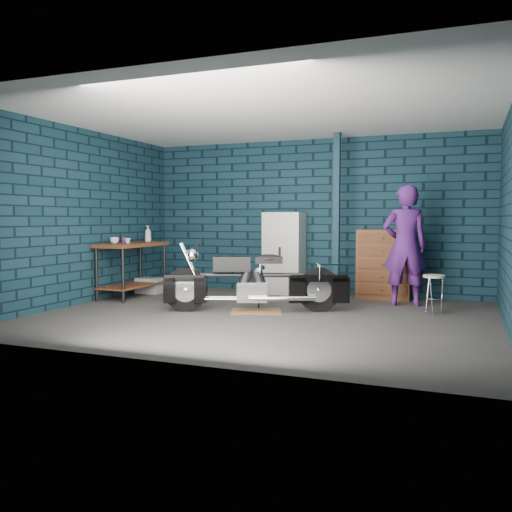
{
  "coord_description": "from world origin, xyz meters",
  "views": [
    {
      "loc": [
        2.55,
        -6.76,
        1.32
      ],
      "look_at": [
        -0.21,
        0.3,
        0.79
      ],
      "focal_mm": 38.0,
      "sensor_mm": 36.0,
      "label": 1
    }
  ],
  "objects_px": {
    "person": "(405,246)",
    "workbench": "(132,270)",
    "tool_chest": "(384,264)",
    "locker": "(284,253)",
    "shop_stool": "(434,294)",
    "storage_bin": "(150,285)",
    "motorcycle": "(256,277)"
  },
  "relations": [
    {
      "from": "person",
      "to": "tool_chest",
      "type": "distance_m",
      "value": 0.78
    },
    {
      "from": "person",
      "to": "workbench",
      "type": "bearing_deg",
      "value": -6.74
    },
    {
      "from": "locker",
      "to": "shop_stool",
      "type": "relative_size",
      "value": 2.64
    },
    {
      "from": "locker",
      "to": "shop_stool",
      "type": "bearing_deg",
      "value": -24.46
    },
    {
      "from": "motorcycle",
      "to": "tool_chest",
      "type": "distance_m",
      "value": 2.43
    },
    {
      "from": "workbench",
      "to": "person",
      "type": "bearing_deg",
      "value": 9.62
    },
    {
      "from": "person",
      "to": "locker",
      "type": "bearing_deg",
      "value": -31.92
    },
    {
      "from": "motorcycle",
      "to": "locker",
      "type": "relative_size",
      "value": 1.56
    },
    {
      "from": "motorcycle",
      "to": "shop_stool",
      "type": "relative_size",
      "value": 4.12
    },
    {
      "from": "storage_bin",
      "to": "tool_chest",
      "type": "relative_size",
      "value": 0.38
    },
    {
      "from": "person",
      "to": "tool_chest",
      "type": "xyz_separation_m",
      "value": [
        -0.38,
        0.59,
        -0.34
      ]
    },
    {
      "from": "storage_bin",
      "to": "shop_stool",
      "type": "bearing_deg",
      "value": -4.11
    },
    {
      "from": "workbench",
      "to": "motorcycle",
      "type": "bearing_deg",
      "value": -13.05
    },
    {
      "from": "workbench",
      "to": "storage_bin",
      "type": "xyz_separation_m",
      "value": [
        0.02,
        0.5,
        -0.32
      ]
    },
    {
      "from": "workbench",
      "to": "shop_stool",
      "type": "relative_size",
      "value": 2.59
    },
    {
      "from": "motorcycle",
      "to": "locker",
      "type": "bearing_deg",
      "value": 75.41
    },
    {
      "from": "workbench",
      "to": "tool_chest",
      "type": "bearing_deg",
      "value": 18.48
    },
    {
      "from": "locker",
      "to": "shop_stool",
      "type": "xyz_separation_m",
      "value": [
        2.57,
        -1.17,
        -0.44
      ]
    },
    {
      "from": "motorcycle",
      "to": "locker",
      "type": "height_order",
      "value": "locker"
    },
    {
      "from": "locker",
      "to": "tool_chest",
      "type": "distance_m",
      "value": 1.74
    },
    {
      "from": "tool_chest",
      "to": "motorcycle",
      "type": "bearing_deg",
      "value": -128.62
    },
    {
      "from": "workbench",
      "to": "storage_bin",
      "type": "bearing_deg",
      "value": 87.71
    },
    {
      "from": "locker",
      "to": "person",
      "type": "bearing_deg",
      "value": -15.55
    },
    {
      "from": "person",
      "to": "shop_stool",
      "type": "xyz_separation_m",
      "value": [
        0.46,
        -0.58,
        -0.64
      ]
    },
    {
      "from": "shop_stool",
      "to": "locker",
      "type": "bearing_deg",
      "value": 155.54
    },
    {
      "from": "workbench",
      "to": "locker",
      "type": "bearing_deg",
      "value": 30.65
    },
    {
      "from": "locker",
      "to": "tool_chest",
      "type": "xyz_separation_m",
      "value": [
        1.73,
        0.0,
        -0.14
      ]
    },
    {
      "from": "storage_bin",
      "to": "person",
      "type": "bearing_deg",
      "value": 3.14
    },
    {
      "from": "motorcycle",
      "to": "tool_chest",
      "type": "bearing_deg",
      "value": 30.29
    },
    {
      "from": "motorcycle",
      "to": "person",
      "type": "bearing_deg",
      "value": 13.44
    },
    {
      "from": "tool_chest",
      "to": "locker",
      "type": "bearing_deg",
      "value": 180.0
    },
    {
      "from": "person",
      "to": "motorcycle",
      "type": "bearing_deg",
      "value": 18.17
    }
  ]
}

